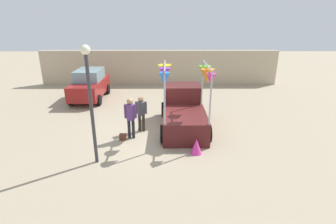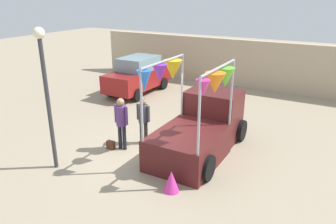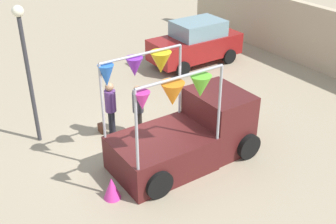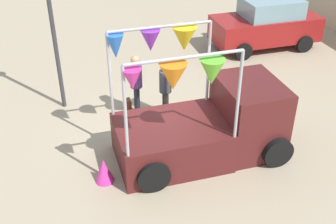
% 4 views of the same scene
% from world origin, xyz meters
% --- Properties ---
extents(ground_plane, '(60.00, 60.00, 0.00)m').
position_xyz_m(ground_plane, '(0.00, 0.00, 0.00)').
color(ground_plane, gray).
extents(vendor_truck, '(2.45, 4.03, 3.14)m').
position_xyz_m(vendor_truck, '(1.35, 0.94, 0.90)').
color(vendor_truck, '#4C1919').
rests_on(vendor_truck, ground).
extents(parked_car, '(1.88, 4.00, 1.88)m').
position_xyz_m(parked_car, '(-4.30, 5.42, 0.94)').
color(parked_car, maroon).
rests_on(parked_car, ground).
extents(person_customer, '(0.53, 0.34, 1.80)m').
position_xyz_m(person_customer, '(-0.97, -0.37, 1.10)').
color(person_customer, black).
rests_on(person_customer, ground).
extents(person_vendor, '(0.53, 0.34, 1.67)m').
position_xyz_m(person_vendor, '(-0.59, 0.36, 1.01)').
color(person_vendor, '#2D2823').
rests_on(person_vendor, ground).
extents(handbag, '(0.28, 0.16, 0.28)m').
position_xyz_m(handbag, '(-1.32, -0.57, 0.14)').
color(handbag, '#592D1E').
rests_on(handbag, ground).
extents(street_lamp, '(0.32, 0.32, 4.17)m').
position_xyz_m(street_lamp, '(-1.99, -2.37, 2.70)').
color(street_lamp, '#333338').
rests_on(street_lamp, ground).
extents(brick_boundary_wall, '(18.00, 0.36, 2.60)m').
position_xyz_m(brick_boundary_wall, '(0.00, 9.30, 1.30)').
color(brick_boundary_wall, tan).
rests_on(brick_boundary_wall, ground).
extents(folded_kite_bundle_magenta, '(0.47, 0.47, 0.60)m').
position_xyz_m(folded_kite_bundle_magenta, '(1.70, -1.77, 0.30)').
color(folded_kite_bundle_magenta, '#D83399').
rests_on(folded_kite_bundle_magenta, ground).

